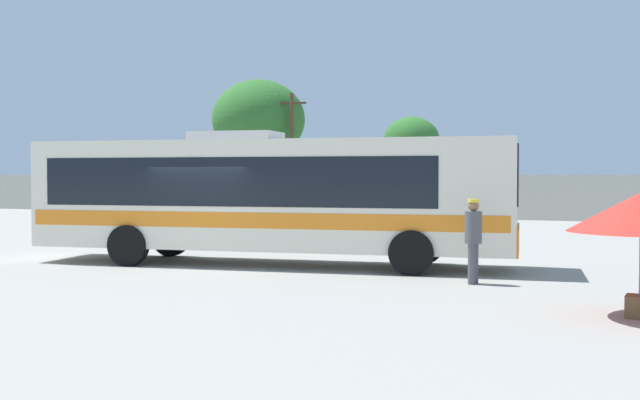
{
  "coord_description": "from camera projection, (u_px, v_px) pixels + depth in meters",
  "views": [
    {
      "loc": [
        10.01,
        -17.08,
        2.31
      ],
      "look_at": [
        2.25,
        1.75,
        1.64
      ],
      "focal_mm": 43.51,
      "sensor_mm": 36.0,
      "label": 1
    }
  ],
  "objects": [
    {
      "name": "ground_plane",
      "position": [
        348.0,
        237.0,
        28.91
      ],
      "size": [
        300.0,
        300.0,
        0.0
      ],
      "primitive_type": "plane",
      "color": "gray"
    },
    {
      "name": "perimeter_wall",
      "position": [
        436.0,
        196.0,
        41.33
      ],
      "size": [
        80.0,
        0.3,
        2.3
      ],
      "primitive_type": "cube",
      "color": "#B2AD9E",
      "rests_on": "ground_plane"
    },
    {
      "name": "coach_bus_cream_orange",
      "position": [
        265.0,
        193.0,
        19.9
      ],
      "size": [
        12.57,
        4.17,
        3.41
      ],
      "color": "silver",
      "rests_on": "ground_plane"
    },
    {
      "name": "attendant_by_bus_door",
      "position": [
        473.0,
        236.0,
        16.33
      ],
      "size": [
        0.42,
        0.42,
        1.79
      ],
      "color": "#4C4C51",
      "rests_on": "ground_plane"
    },
    {
      "name": "parked_car_leftmost_black",
      "position": [
        208.0,
        204.0,
        41.28
      ],
      "size": [
        4.46,
        2.06,
        1.45
      ],
      "color": "black",
      "rests_on": "ground_plane"
    },
    {
      "name": "parked_car_second_grey",
      "position": [
        301.0,
        204.0,
        39.41
      ],
      "size": [
        4.23,
        2.1,
        1.54
      ],
      "color": "slate",
      "rests_on": "ground_plane"
    },
    {
      "name": "utility_pole_near",
      "position": [
        292.0,
        150.0,
        46.92
      ],
      "size": [
        1.8,
        0.39,
        7.24
      ],
      "color": "#4C3823",
      "rests_on": "ground_plane"
    },
    {
      "name": "roadside_tree_left",
      "position": [
        259.0,
        119.0,
        49.35
      ],
      "size": [
        5.93,
        5.93,
        8.36
      ],
      "color": "brown",
      "rests_on": "ground_plane"
    },
    {
      "name": "roadside_tree_midleft",
      "position": [
        412.0,
        141.0,
        48.13
      ],
      "size": [
        3.48,
        3.48,
        5.92
      ],
      "color": "brown",
      "rests_on": "ground_plane"
    }
  ]
}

